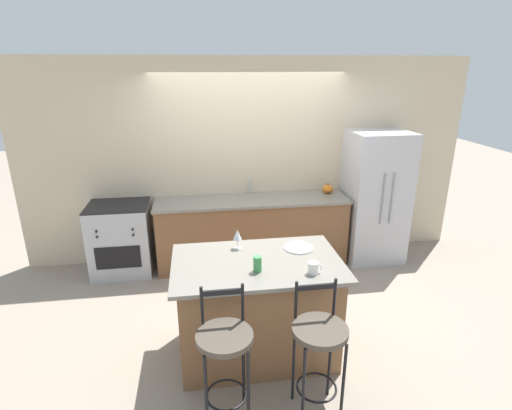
{
  "coord_description": "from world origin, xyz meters",
  "views": [
    {
      "loc": [
        -0.68,
        -4.57,
        2.58
      ],
      "look_at": [
        -0.08,
        -0.56,
        1.15
      ],
      "focal_mm": 28.0,
      "sensor_mm": 36.0,
      "label": 1
    }
  ],
  "objects_px": {
    "wine_glass": "(237,235)",
    "pumpkin_decoration": "(328,189)",
    "refrigerator": "(375,197)",
    "coffee_mug": "(313,268)",
    "bar_stool_near": "(225,351)",
    "bar_stool_far": "(319,344)",
    "dinner_plate": "(298,247)",
    "oven_range": "(121,239)",
    "tumbler_cup": "(257,264)"
  },
  "relations": [
    {
      "from": "oven_range",
      "to": "wine_glass",
      "type": "height_order",
      "value": "wine_glass"
    },
    {
      "from": "oven_range",
      "to": "bar_stool_near",
      "type": "height_order",
      "value": "bar_stool_near"
    },
    {
      "from": "oven_range",
      "to": "coffee_mug",
      "type": "xyz_separation_m",
      "value": [
        1.92,
        -2.1,
        0.54
      ]
    },
    {
      "from": "bar_stool_near",
      "to": "wine_glass",
      "type": "height_order",
      "value": "wine_glass"
    },
    {
      "from": "bar_stool_far",
      "to": "tumbler_cup",
      "type": "distance_m",
      "value": 0.79
    },
    {
      "from": "bar_stool_far",
      "to": "dinner_plate",
      "type": "bearing_deg",
      "value": 85.49
    },
    {
      "from": "coffee_mug",
      "to": "tumbler_cup",
      "type": "distance_m",
      "value": 0.46
    },
    {
      "from": "refrigerator",
      "to": "dinner_plate",
      "type": "distance_m",
      "value": 2.14
    },
    {
      "from": "coffee_mug",
      "to": "pumpkin_decoration",
      "type": "bearing_deg",
      "value": 69.03
    },
    {
      "from": "refrigerator",
      "to": "wine_glass",
      "type": "distance_m",
      "value": 2.52
    },
    {
      "from": "oven_range",
      "to": "dinner_plate",
      "type": "distance_m",
      "value": 2.56
    },
    {
      "from": "bar_stool_far",
      "to": "dinner_plate",
      "type": "height_order",
      "value": "bar_stool_far"
    },
    {
      "from": "refrigerator",
      "to": "coffee_mug",
      "type": "relative_size",
      "value": 14.78
    },
    {
      "from": "oven_range",
      "to": "wine_glass",
      "type": "distance_m",
      "value": 2.14
    },
    {
      "from": "bar_stool_near",
      "to": "bar_stool_far",
      "type": "relative_size",
      "value": 1.0
    },
    {
      "from": "refrigerator",
      "to": "bar_stool_near",
      "type": "distance_m",
      "value": 3.36
    },
    {
      "from": "coffee_mug",
      "to": "refrigerator",
      "type": "bearing_deg",
      "value": 54.47
    },
    {
      "from": "refrigerator",
      "to": "tumbler_cup",
      "type": "bearing_deg",
      "value": -134.53
    },
    {
      "from": "bar_stool_near",
      "to": "pumpkin_decoration",
      "type": "relative_size",
      "value": 7.37
    },
    {
      "from": "coffee_mug",
      "to": "pumpkin_decoration",
      "type": "relative_size",
      "value": 0.81
    },
    {
      "from": "dinner_plate",
      "to": "tumbler_cup",
      "type": "height_order",
      "value": "tumbler_cup"
    },
    {
      "from": "refrigerator",
      "to": "tumbler_cup",
      "type": "relative_size",
      "value": 13.15
    },
    {
      "from": "wine_glass",
      "to": "dinner_plate",
      "type": "bearing_deg",
      "value": -8.2
    },
    {
      "from": "refrigerator",
      "to": "bar_stool_far",
      "type": "distance_m",
      "value": 2.97
    },
    {
      "from": "wine_glass",
      "to": "tumbler_cup",
      "type": "height_order",
      "value": "wine_glass"
    },
    {
      "from": "pumpkin_decoration",
      "to": "bar_stool_near",
      "type": "bearing_deg",
      "value": -121.35
    },
    {
      "from": "bar_stool_near",
      "to": "tumbler_cup",
      "type": "relative_size",
      "value": 8.05
    },
    {
      "from": "oven_range",
      "to": "pumpkin_decoration",
      "type": "distance_m",
      "value": 2.82
    },
    {
      "from": "bar_stool_far",
      "to": "coffee_mug",
      "type": "bearing_deg",
      "value": 80.75
    },
    {
      "from": "bar_stool_far",
      "to": "coffee_mug",
      "type": "distance_m",
      "value": 0.61
    },
    {
      "from": "coffee_mug",
      "to": "oven_range",
      "type": "bearing_deg",
      "value": 132.56
    },
    {
      "from": "oven_range",
      "to": "bar_stool_far",
      "type": "bearing_deg",
      "value": -54.3
    },
    {
      "from": "oven_range",
      "to": "coffee_mug",
      "type": "bearing_deg",
      "value": -47.44
    },
    {
      "from": "refrigerator",
      "to": "coffee_mug",
      "type": "bearing_deg",
      "value": -125.53
    },
    {
      "from": "tumbler_cup",
      "to": "pumpkin_decoration",
      "type": "bearing_deg",
      "value": 58.37
    },
    {
      "from": "bar_stool_near",
      "to": "wine_glass",
      "type": "xyz_separation_m",
      "value": [
        0.2,
        1.01,
        0.46
      ]
    },
    {
      "from": "refrigerator",
      "to": "bar_stool_far",
      "type": "relative_size",
      "value": 1.63
    },
    {
      "from": "tumbler_cup",
      "to": "coffee_mug",
      "type": "bearing_deg",
      "value": -13.1
    },
    {
      "from": "wine_glass",
      "to": "pumpkin_decoration",
      "type": "distance_m",
      "value": 2.17
    },
    {
      "from": "refrigerator",
      "to": "oven_range",
      "type": "distance_m",
      "value": 3.41
    },
    {
      "from": "pumpkin_decoration",
      "to": "dinner_plate",
      "type": "bearing_deg",
      "value": -116.21
    },
    {
      "from": "bar_stool_near",
      "to": "bar_stool_far",
      "type": "bearing_deg",
      "value": -2.42
    },
    {
      "from": "bar_stool_far",
      "to": "wine_glass",
      "type": "height_order",
      "value": "wine_glass"
    },
    {
      "from": "bar_stool_near",
      "to": "coffee_mug",
      "type": "distance_m",
      "value": 0.96
    },
    {
      "from": "bar_stool_near",
      "to": "coffee_mug",
      "type": "bearing_deg",
      "value": 30.05
    },
    {
      "from": "bar_stool_far",
      "to": "pumpkin_decoration",
      "type": "height_order",
      "value": "bar_stool_far"
    },
    {
      "from": "tumbler_cup",
      "to": "dinner_plate",
      "type": "bearing_deg",
      "value": 40.38
    },
    {
      "from": "bar_stool_far",
      "to": "coffee_mug",
      "type": "xyz_separation_m",
      "value": [
        0.08,
        0.48,
        0.37
      ]
    },
    {
      "from": "wine_glass",
      "to": "pumpkin_decoration",
      "type": "relative_size",
      "value": 1.3
    },
    {
      "from": "dinner_plate",
      "to": "bar_stool_near",
      "type": "bearing_deg",
      "value": -129.55
    }
  ]
}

